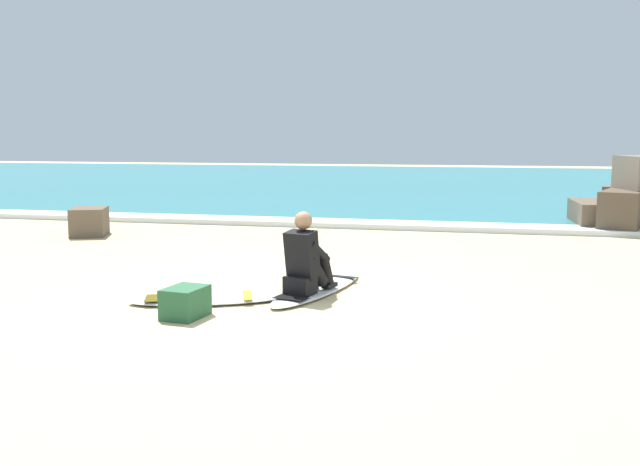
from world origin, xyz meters
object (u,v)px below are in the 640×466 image
Objects in this scene: surfboard_spare_near at (205,300)px; shoreline_rock at (89,222)px; beach_bag at (185,302)px; surfboard_main at (318,288)px; surfer_seated at (306,261)px.

surfboard_spare_near is 2.15× the size of shoreline_rock.
beach_bag is at bearing -50.80° from shoreline_rock.
surfboard_main is 2.45× the size of surfer_seated.
surfboard_spare_near is at bearing -47.41° from shoreline_rock.
shoreline_rock is at bearing 142.18° from surfer_seated.
surfboard_spare_near is at bearing 94.86° from beach_bag.
surfer_seated reaches higher than shoreline_rock.
shoreline_rock is 6.84m from beach_bag.
shoreline_rock is 1.73× the size of beach_bag.
beach_bag reaches higher than surfboard_spare_near.
surfboard_spare_near is 6.31m from shoreline_rock.
beach_bag is at bearing -130.35° from surfer_seated.
surfboard_spare_near is 0.67m from beach_bag.
surfer_seated is at bearing 49.65° from beach_bag.
surfboard_spare_near is at bearing -154.02° from surfer_seated.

